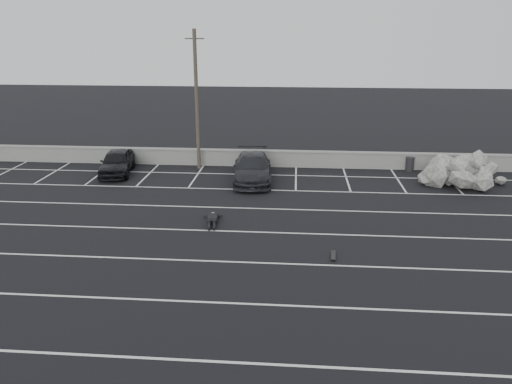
# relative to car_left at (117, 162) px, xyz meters

# --- Properties ---
(ground) EXTENTS (120.00, 120.00, 0.00)m
(ground) POSITION_rel_car_left_xyz_m (6.93, -11.55, -0.73)
(ground) COLOR black
(ground) RESTS_ON ground
(seawall) EXTENTS (50.00, 0.45, 1.06)m
(seawall) POSITION_rel_car_left_xyz_m (6.93, 2.45, -0.19)
(seawall) COLOR gray
(seawall) RESTS_ON ground
(stall_lines) EXTENTS (36.00, 20.05, 0.01)m
(stall_lines) POSITION_rel_car_left_xyz_m (6.85, -7.15, -0.73)
(stall_lines) COLOR silver
(stall_lines) RESTS_ON ground
(car_left) EXTENTS (2.40, 4.53, 1.47)m
(car_left) POSITION_rel_car_left_xyz_m (0.00, 0.00, 0.00)
(car_left) COLOR black
(car_left) RESTS_ON ground
(car_right) EXTENTS (2.57, 5.46, 1.54)m
(car_right) POSITION_rel_car_left_xyz_m (8.39, -0.84, 0.04)
(car_right) COLOR #212327
(car_right) RESTS_ON ground
(utility_pole) EXTENTS (1.13, 0.23, 8.49)m
(utility_pole) POSITION_rel_car_left_xyz_m (4.75, 1.65, 3.56)
(utility_pole) COLOR #4C4238
(utility_pole) RESTS_ON ground
(trash_bin) EXTENTS (0.58, 0.58, 0.87)m
(trash_bin) POSITION_rel_car_left_xyz_m (18.01, 2.05, -0.29)
(trash_bin) COLOR black
(trash_bin) RESTS_ON ground
(riprap_pile) EXTENTS (5.13, 4.07, 1.49)m
(riprap_pile) POSITION_rel_car_left_xyz_m (19.94, -0.64, -0.20)
(riprap_pile) COLOR #AAA89F
(riprap_pile) RESTS_ON ground
(person) EXTENTS (1.52, 2.58, 0.47)m
(person) POSITION_rel_car_left_xyz_m (7.09, -7.36, -0.50)
(person) COLOR black
(person) RESTS_ON ground
(skateboard) EXTENTS (0.23, 0.69, 0.08)m
(skateboard) POSITION_rel_car_left_xyz_m (12.43, -10.84, -0.67)
(skateboard) COLOR black
(skateboard) RESTS_ON ground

